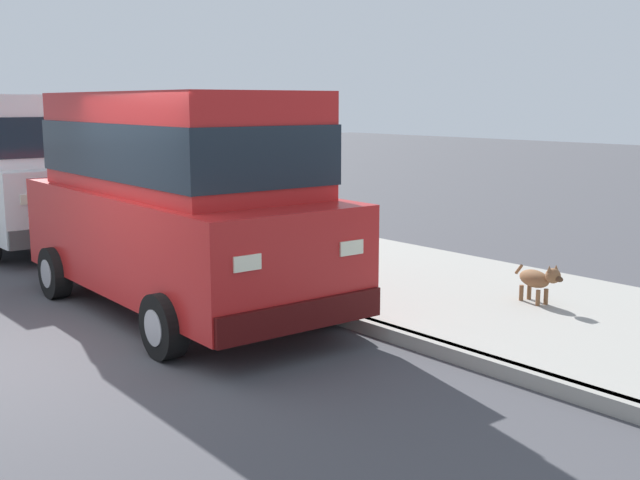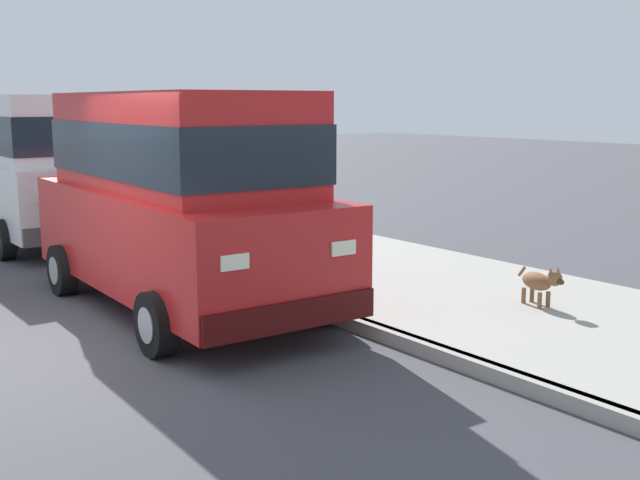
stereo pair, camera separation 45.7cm
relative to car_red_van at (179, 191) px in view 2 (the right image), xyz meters
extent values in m
plane|color=#424247|center=(-2.12, -0.64, -1.39)|extent=(80.00, 80.00, 0.00)
cube|color=gray|center=(1.08, -0.64, -1.32)|extent=(0.16, 64.00, 0.14)
cube|color=#99968E|center=(2.88, -0.64, -1.32)|extent=(3.60, 64.00, 0.14)
cube|color=red|center=(0.00, 0.00, -0.52)|extent=(2.06, 4.86, 1.10)
cube|color=red|center=(0.00, 0.00, 0.58)|extent=(1.80, 3.85, 1.10)
cube|color=#19232D|center=(0.00, 0.00, 0.49)|extent=(1.84, 3.90, 0.61)
cube|color=#400A0A|center=(-0.08, -2.35, -0.93)|extent=(1.87, 0.26, 0.28)
cube|color=#400A0A|center=(0.08, 2.35, -0.93)|extent=(1.87, 0.26, 0.28)
cylinder|color=black|center=(0.90, -1.52, -1.07)|extent=(0.24, 0.65, 0.64)
cylinder|color=#9E9EA3|center=(0.90, -1.52, -1.07)|extent=(0.25, 0.36, 0.35)
cylinder|color=black|center=(-1.00, -1.45, -1.07)|extent=(0.24, 0.65, 0.64)
cylinder|color=#9E9EA3|center=(-1.00, -1.45, -1.07)|extent=(0.25, 0.36, 0.35)
cylinder|color=black|center=(1.00, 1.46, -1.07)|extent=(0.24, 0.65, 0.64)
cylinder|color=#9E9EA3|center=(1.00, 1.46, -1.07)|extent=(0.25, 0.36, 0.35)
cylinder|color=black|center=(-0.90, 1.52, -1.07)|extent=(0.24, 0.65, 0.64)
cylinder|color=#9E9EA3|center=(-0.90, 1.52, -1.07)|extent=(0.25, 0.36, 0.35)
cube|color=#EAEACC|center=(0.51, -2.40, -0.36)|extent=(0.28, 0.09, 0.14)
cube|color=#EAEACC|center=(-0.67, -2.36, -0.36)|extent=(0.28, 0.09, 0.14)
cube|color=white|center=(0.09, 5.75, -0.52)|extent=(1.94, 4.82, 1.10)
cube|color=white|center=(0.09, 5.75, 0.58)|extent=(1.70, 3.81, 1.10)
cube|color=#19232D|center=(0.09, 5.75, 0.49)|extent=(1.74, 3.85, 0.61)
cube|color=#505050|center=(0.08, 3.40, -0.93)|extent=(1.86, 0.22, 0.28)
cube|color=#505050|center=(0.11, 8.10, -0.93)|extent=(1.86, 0.22, 0.28)
cylinder|color=black|center=(1.03, 4.25, -1.07)|extent=(0.23, 0.64, 0.64)
cylinder|color=#9E9EA3|center=(1.03, 4.25, -1.07)|extent=(0.24, 0.35, 0.35)
cylinder|color=black|center=(-0.87, 4.27, -1.07)|extent=(0.23, 0.64, 0.64)
cylinder|color=#9E9EA3|center=(-0.87, 4.27, -1.07)|extent=(0.24, 0.35, 0.35)
cylinder|color=black|center=(1.06, 7.23, -1.07)|extent=(0.23, 0.64, 0.64)
cylinder|color=#9E9EA3|center=(1.06, 7.23, -1.07)|extent=(0.24, 0.35, 0.35)
cube|color=#EAEACC|center=(0.66, 3.36, -0.36)|extent=(0.28, 0.08, 0.14)
cube|color=#EAEACC|center=(-0.51, 3.37, -0.36)|extent=(0.28, 0.08, 0.14)
cylinder|color=black|center=(0.92, 9.80, -1.07)|extent=(0.24, 0.65, 0.64)
cylinder|color=#9E9EA3|center=(0.92, 9.80, -1.07)|extent=(0.25, 0.36, 0.35)
cube|color=#EAEACC|center=(0.53, 8.92, -0.36)|extent=(0.28, 0.09, 0.14)
ellipsoid|color=brown|center=(3.04, -2.74, -0.97)|extent=(0.29, 0.47, 0.20)
cylinder|color=brown|center=(3.07, -2.88, -1.16)|extent=(0.05, 0.05, 0.18)
cylinder|color=brown|center=(2.95, -2.86, -1.16)|extent=(0.05, 0.05, 0.18)
cylinder|color=brown|center=(3.13, -2.62, -1.16)|extent=(0.05, 0.05, 0.18)
cylinder|color=brown|center=(3.01, -2.59, -1.16)|extent=(0.05, 0.05, 0.18)
sphere|color=brown|center=(2.98, -3.02, -0.88)|extent=(0.17, 0.17, 0.17)
ellipsoid|color=#432C1C|center=(2.96, -3.11, -0.90)|extent=(0.09, 0.12, 0.06)
cone|color=brown|center=(3.03, -3.02, -0.80)|extent=(0.06, 0.06, 0.07)
cone|color=brown|center=(2.93, -3.00, -0.80)|extent=(0.06, 0.06, 0.07)
cylinder|color=brown|center=(3.09, -2.48, -0.91)|extent=(0.06, 0.12, 0.13)
camera|label=1|loc=(-4.43, -7.92, 1.02)|focal=44.06mm
camera|label=2|loc=(-4.07, -8.20, 1.02)|focal=44.06mm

